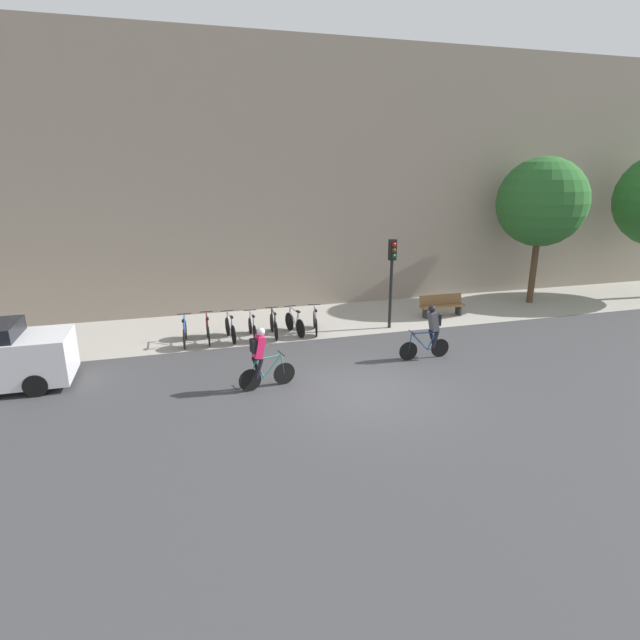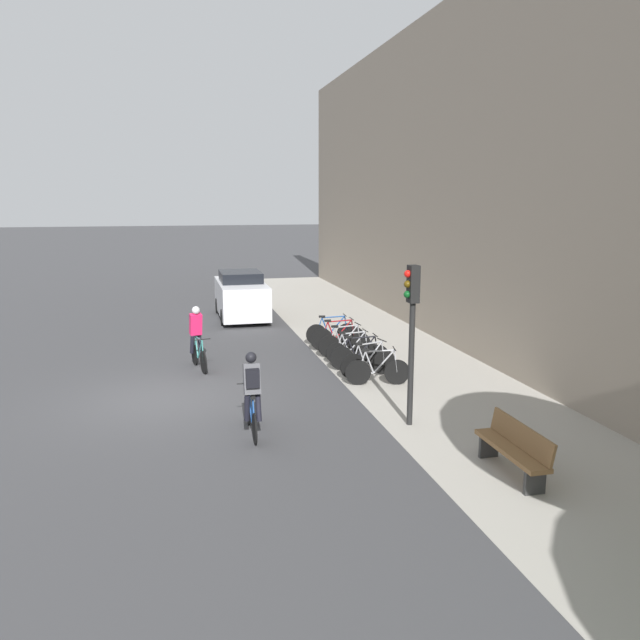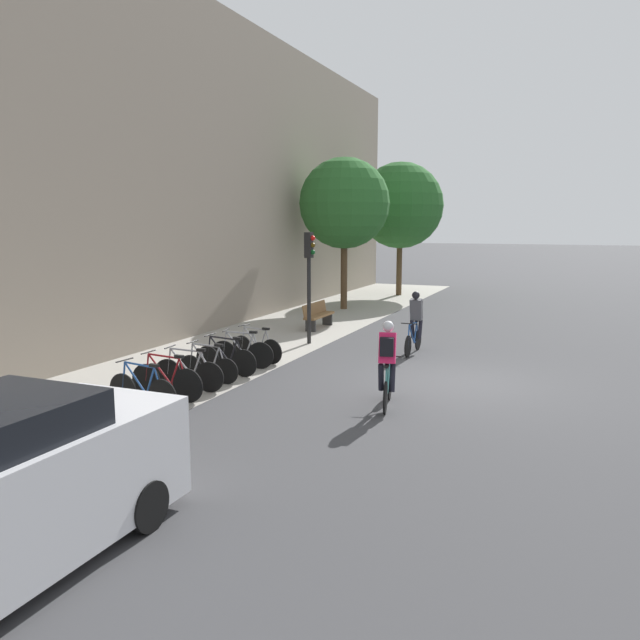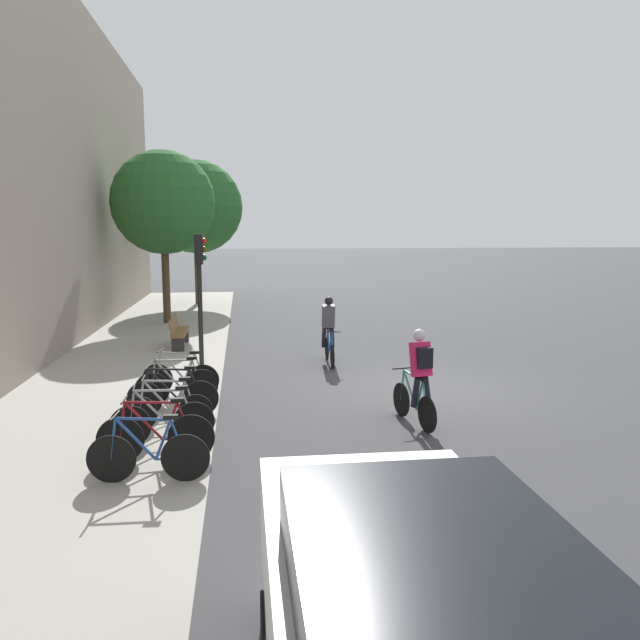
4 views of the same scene
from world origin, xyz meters
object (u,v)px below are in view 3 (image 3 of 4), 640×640
object	(u,v)px
parked_bike_0	(143,390)
bench	(318,315)
cyclist_grey	(415,319)
parked_bike_1	(167,380)
parked_bike_5	(242,352)
parked_bike_2	(189,373)
parked_bike_3	(208,366)
traffic_light_pole	(309,267)
parked_bike_6	(257,347)
parked_bike_4	(226,359)
cyclist_pink	(387,362)

from	to	relation	value
parked_bike_0	bench	distance (m)	10.22
cyclist_grey	parked_bike_1	world-z (taller)	cyclist_grey
parked_bike_1	parked_bike_5	xyz separation A→B (m)	(3.11, 0.00, -0.01)
cyclist_grey	parked_bike_5	bearing A→B (deg)	135.23
parked_bike_2	parked_bike_3	size ratio (longest dim) A/B	1.08
parked_bike_2	parked_bike_5	bearing A→B (deg)	0.02
parked_bike_5	bench	xyz separation A→B (m)	(6.32, 0.59, 0.07)
parked_bike_5	traffic_light_pole	world-z (taller)	traffic_light_pole
parked_bike_1	parked_bike_3	world-z (taller)	parked_bike_1
parked_bike_6	bench	world-z (taller)	parked_bike_6
parked_bike_4	bench	xyz separation A→B (m)	(7.10, 0.59, 0.08)
cyclist_grey	parked_bike_0	distance (m)	8.29
cyclist_pink	cyclist_grey	xyz separation A→B (m)	(5.55, 0.83, -0.00)
parked_bike_0	parked_bike_1	distance (m)	0.78
parked_bike_0	parked_bike_3	world-z (taller)	parked_bike_0
cyclist_pink	parked_bike_2	distance (m)	4.43
cyclist_pink	traffic_light_pole	world-z (taller)	traffic_light_pole
parked_bike_0	bench	bearing A→B (deg)	3.31
parked_bike_0	traffic_light_pole	xyz separation A→B (m)	(7.53, -0.26, 1.94)
parked_bike_1	parked_bike_6	world-z (taller)	parked_bike_1
parked_bike_2	parked_bike_4	xyz separation A→B (m)	(1.55, -0.00, -0.00)
parked_bike_0	parked_bike_2	world-z (taller)	parked_bike_0
parked_bike_6	parked_bike_3	bearing A→B (deg)	-179.99
parked_bike_0	parked_bike_1	bearing A→B (deg)	0.01
cyclist_pink	parked_bike_6	bearing A→B (deg)	57.96
parked_bike_0	parked_bike_5	xyz separation A→B (m)	(3.89, 0.00, 0.00)
parked_bike_1	traffic_light_pole	xyz separation A→B (m)	(6.75, -0.26, 1.92)
parked_bike_1	parked_bike_5	size ratio (longest dim) A/B	1.08
parked_bike_1	parked_bike_5	distance (m)	3.11
parked_bike_6	cyclist_pink	bearing A→B (deg)	-122.04
cyclist_grey	parked_bike_6	world-z (taller)	cyclist_grey
cyclist_grey	parked_bike_1	xyz separation A→B (m)	(-6.69, 3.55, -0.53)
parked_bike_2	bench	size ratio (longest dim) A/B	0.89
cyclist_pink	bench	bearing A→B (deg)	30.99
parked_bike_4	bench	world-z (taller)	parked_bike_4
parked_bike_0	parked_bike_6	xyz separation A→B (m)	(4.66, -0.00, -0.01)
parked_bike_4	traffic_light_pole	world-z (taller)	traffic_light_pole
parked_bike_6	parked_bike_5	bearing A→B (deg)	179.94
traffic_light_pole	bench	world-z (taller)	traffic_light_pole
cyclist_pink	traffic_light_pole	bearing A→B (deg)	36.31
parked_bike_2	parked_bike_4	bearing A→B (deg)	-0.02
parked_bike_0	parked_bike_3	xyz separation A→B (m)	(2.33, -0.00, -0.03)
parked_bike_5	parked_bike_3	bearing A→B (deg)	-179.96
parked_bike_0	parked_bike_2	bearing A→B (deg)	0.00
parked_bike_5	bench	size ratio (longest dim) A/B	0.86
cyclist_pink	parked_bike_5	xyz separation A→B (m)	(1.97, 4.39, -0.54)
parked_bike_0	parked_bike_6	size ratio (longest dim) A/B	1.04
parked_bike_1	parked_bike_4	world-z (taller)	parked_bike_1
parked_bike_3	parked_bike_6	distance (m)	2.33
parked_bike_3	parked_bike_6	world-z (taller)	parked_bike_6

